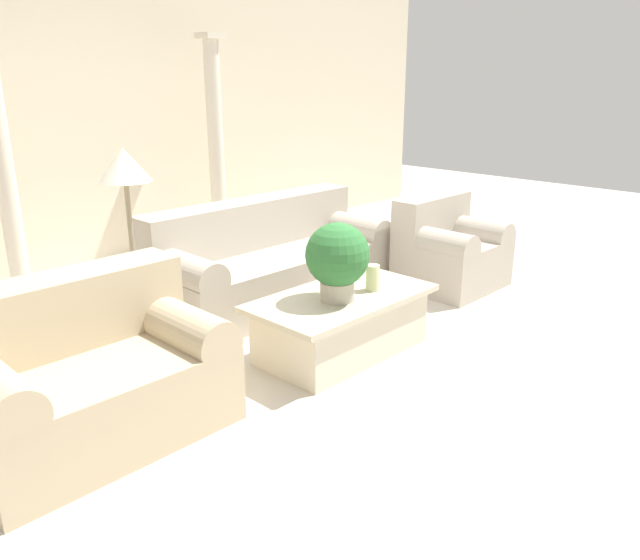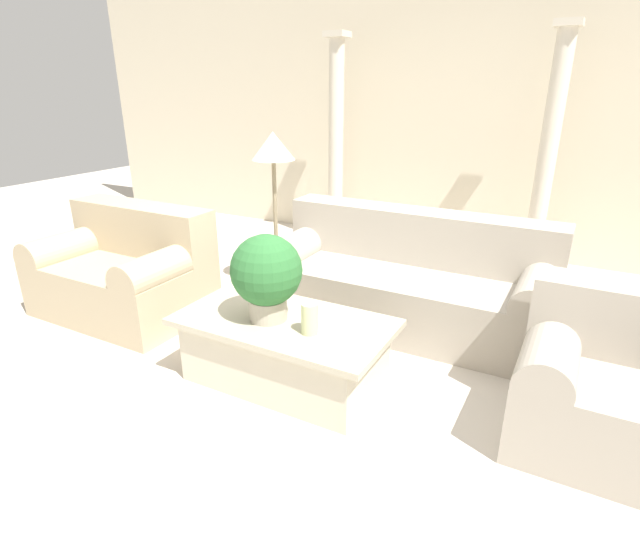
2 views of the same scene
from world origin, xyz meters
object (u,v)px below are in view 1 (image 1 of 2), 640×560
Objects in this scene: sofa_long at (270,262)px; loveseat at (89,373)px; armchair at (449,249)px; floor_lamp at (126,181)px; potted_plant at (337,258)px; coffee_table at (342,323)px.

sofa_long and loveseat have the same top height.
armchair is at bearing 0.09° from loveseat.
potted_plant is at bearing -58.60° from floor_lamp.
floor_lamp reaches higher than loveseat.
potted_plant is at bearing -157.63° from coffee_table.
sofa_long is at bearing 147.43° from armchair.
potted_plant reaches higher than coffee_table.
loveseat is 1.52m from floor_lamp.
armchair is (1.40, -0.89, 0.01)m from sofa_long.
coffee_table is 1.48× the size of armchair.
loveseat is 3.49m from armchair.
coffee_table is at bearing -107.81° from sofa_long.
loveseat is 2.52× the size of potted_plant.
loveseat is at bearing 170.65° from coffee_table.
loveseat is 0.95× the size of floor_lamp.
floor_lamp is at bearing 121.40° from potted_plant.
coffee_table is 1.80m from armchair.
coffee_table is 0.94× the size of floor_lamp.
sofa_long is at bearing 68.89° from potted_plant.
floor_lamp reaches higher than sofa_long.
loveseat is at bearing 168.86° from potted_plant.
potted_plant reaches higher than sofa_long.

